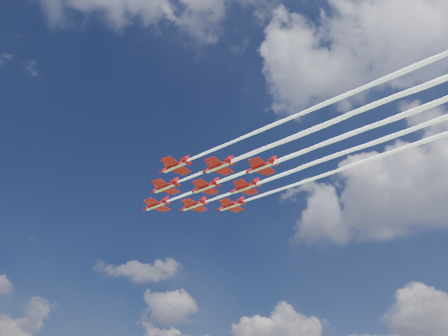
{
  "coord_description": "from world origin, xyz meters",
  "views": [
    {
      "loc": [
        84.16,
        -93.55,
        9.56
      ],
      "look_at": [
        14.67,
        -1.98,
        85.97
      ],
      "focal_mm": 35.0,
      "sensor_mm": 36.0,
      "label": 1
    }
  ],
  "objects": [
    {
      "name": "jet_row3_port",
      "position": [
        72.54,
        -12.04,
        83.4
      ],
      "size": [
        142.0,
        11.9,
        3.02
      ],
      "rotation": [
        0.0,
        0.0,
        0.04
      ],
      "color": "#B70A15"
    },
    {
      "name": "jet_row3_starb",
      "position": [
        71.26,
        18.3,
        83.4
      ],
      "size": [
        142.0,
        11.9,
        3.02
      ],
      "rotation": [
        0.0,
        0.0,
        0.04
      ],
      "color": "#B70A15"
    },
    {
      "name": "jet_lead",
      "position": [
        50.55,
        2.23,
        83.4
      ],
      "size": [
        142.0,
        11.9,
        3.02
      ],
      "rotation": [
        0.0,
        0.0,
        0.04
      ],
      "color": "#B70A15"
    },
    {
      "name": "jet_row3_centre",
      "position": [
        71.9,
        3.13,
        83.4
      ],
      "size": [
        142.0,
        11.9,
        3.02
      ],
      "rotation": [
        0.0,
        0.0,
        0.04
      ],
      "color": "#B70A15"
    },
    {
      "name": "jet_row2_port",
      "position": [
        61.55,
        -4.91,
        83.4
      ],
      "size": [
        142.0,
        11.9,
        3.02
      ],
      "rotation": [
        0.0,
        0.0,
        0.04
      ],
      "color": "#B70A15"
    },
    {
      "name": "jet_row2_starb",
      "position": [
        60.91,
        10.26,
        83.4
      ],
      "size": [
        142.0,
        11.9,
        3.02
      ],
      "rotation": [
        0.0,
        0.0,
        0.04
      ],
      "color": "#B70A15"
    }
  ]
}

